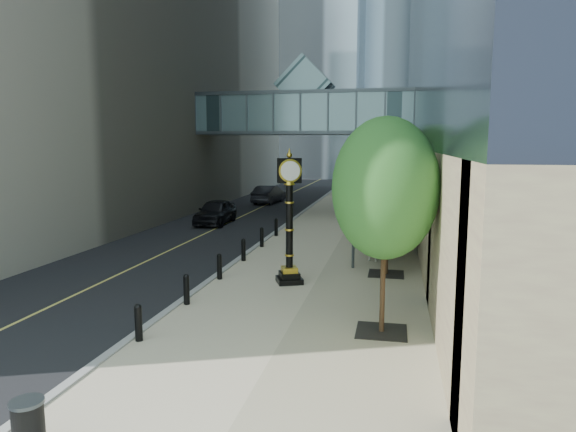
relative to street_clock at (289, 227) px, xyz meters
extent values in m
plane|color=gray|center=(-0.05, -7.45, -2.18)|extent=(320.00, 320.00, 0.00)
cube|color=black|center=(-7.05, 32.55, -2.17)|extent=(8.00, 180.00, 0.02)
cube|color=#BAAD8F|center=(0.95, 32.55, -2.15)|extent=(8.00, 180.00, 0.06)
cube|color=gray|center=(-3.05, 32.55, -2.14)|extent=(0.25, 180.00, 0.07)
cube|color=#ABC5D8|center=(-6.05, 112.55, 30.32)|extent=(22.00, 22.00, 65.00)
cube|color=#44676D|center=(-3.05, 20.55, 5.32)|extent=(17.00, 4.00, 3.00)
cube|color=#383F44|center=(-3.05, 20.55, 3.87)|extent=(17.00, 4.20, 0.25)
cube|color=#383F44|center=(-3.05, 20.55, 6.77)|extent=(17.00, 4.20, 0.25)
cube|color=#44676D|center=(-3.05, 20.55, 7.42)|extent=(4.24, 3.00, 4.24)
cube|color=#383F44|center=(3.45, 6.55, 2.02)|extent=(3.00, 8.00, 0.25)
cube|color=#44676D|center=(3.45, 6.55, 2.17)|extent=(2.80, 7.80, 0.06)
cylinder|color=#383F44|center=(2.15, 2.85, -0.08)|extent=(0.12, 0.12, 4.20)
cylinder|color=#383F44|center=(2.15, 10.25, -0.08)|extent=(0.12, 0.12, 4.20)
cylinder|color=black|center=(-2.75, -6.45, -1.67)|extent=(0.20, 0.20, 0.90)
cylinder|color=black|center=(-2.75, -3.25, -1.67)|extent=(0.20, 0.20, 0.90)
cylinder|color=black|center=(-2.75, -0.05, -1.67)|extent=(0.20, 0.20, 0.90)
cylinder|color=black|center=(-2.75, 3.15, -1.67)|extent=(0.20, 0.20, 0.90)
cylinder|color=black|center=(-2.75, 6.35, -1.67)|extent=(0.20, 0.20, 0.90)
cylinder|color=black|center=(-2.75, 9.55, -1.67)|extent=(0.20, 0.20, 0.90)
cube|color=black|center=(3.55, -4.45, -2.11)|extent=(1.40, 1.40, 0.02)
cylinder|color=#45321D|center=(3.55, -4.45, -0.54)|extent=(0.14, 0.14, 3.15)
ellipsoid|color=#2A6826|center=(3.55, -4.45, 1.89)|extent=(2.89, 2.89, 3.85)
cube|color=black|center=(3.55, 2.05, -2.11)|extent=(1.40, 1.40, 0.02)
cylinder|color=#45321D|center=(3.55, 2.05, -0.80)|extent=(0.14, 0.14, 2.63)
ellipsoid|color=#2A6826|center=(3.55, 2.05, 1.23)|extent=(2.41, 2.41, 3.22)
cube|color=black|center=(3.55, 8.55, -2.11)|extent=(1.40, 1.40, 0.02)
cylinder|color=#45321D|center=(3.55, 8.55, -0.59)|extent=(0.14, 0.14, 3.06)
ellipsoid|color=#2A6826|center=(3.55, 8.55, 1.78)|extent=(2.81, 2.81, 3.74)
cube|color=black|center=(3.55, 15.05, -2.11)|extent=(1.40, 1.40, 0.02)
cylinder|color=#45321D|center=(3.55, 15.05, -0.41)|extent=(0.14, 0.14, 3.41)
ellipsoid|color=#2A6826|center=(3.55, 15.05, 2.22)|extent=(3.12, 3.12, 4.16)
cube|color=black|center=(3.55, 21.55, -2.11)|extent=(1.40, 1.40, 0.02)
cylinder|color=#45321D|center=(3.55, 21.55, -0.81)|extent=(0.14, 0.14, 2.62)
ellipsoid|color=#2A6826|center=(3.55, 21.55, 1.22)|extent=(2.40, 2.40, 3.20)
cube|color=black|center=(0.00, 0.00, -2.02)|extent=(1.20, 1.20, 0.20)
cube|color=black|center=(0.00, 0.00, -1.81)|extent=(0.93, 0.93, 0.20)
cube|color=yellow|center=(0.00, 0.00, -1.61)|extent=(0.73, 0.73, 0.20)
cylinder|color=black|center=(0.00, 0.00, 0.07)|extent=(0.26, 0.26, 3.15)
cube|color=black|center=(0.00, 0.00, 2.10)|extent=(0.92, 0.62, 0.92)
cylinder|color=white|center=(0.00, 0.18, 2.10)|extent=(0.67, 0.31, 0.71)
cylinder|color=white|center=(0.00, -0.18, 2.10)|extent=(0.67, 0.31, 0.71)
sphere|color=yellow|center=(0.00, 0.00, 2.66)|extent=(0.20, 0.20, 0.20)
cylinder|color=black|center=(-2.11, -11.45, -1.67)|extent=(0.57, 0.57, 0.90)
imported|color=beige|center=(2.90, 4.27, -1.31)|extent=(0.64, 0.47, 1.61)
imported|color=black|center=(-7.72, 13.28, -1.36)|extent=(2.05, 4.77, 1.60)
imported|color=black|center=(-7.13, 25.47, -1.37)|extent=(2.15, 4.90, 1.57)
camera|label=1|loc=(3.82, -18.40, 3.09)|focal=32.00mm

